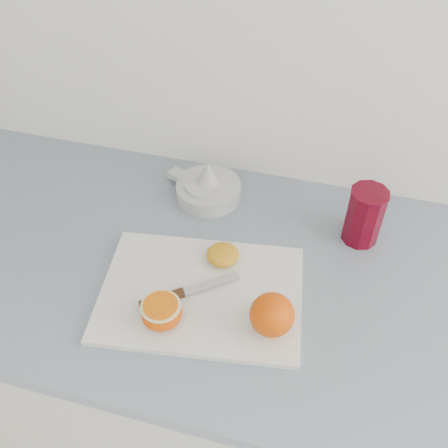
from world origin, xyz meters
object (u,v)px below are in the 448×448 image
cutting_board (201,293)px  citrus_juicer (208,187)px  counter (266,389)px  half_orange (162,312)px  red_tumbler (364,217)px

cutting_board → citrus_juicer: size_ratio=2.04×
cutting_board → counter: bearing=31.9°
cutting_board → citrus_juicer: 0.28m
half_orange → counter: bearing=41.8°
counter → cutting_board: bearing=-148.1°
counter → red_tumbler: size_ratio=21.28×
half_orange → citrus_juicer: (-0.02, 0.34, -0.01)m
half_orange → red_tumbler: (0.31, 0.30, 0.02)m
counter → citrus_juicer: (-0.20, 0.19, 0.47)m
citrus_juicer → red_tumbler: 0.34m
red_tumbler → cutting_board: bearing=-139.7°
cutting_board → half_orange: (-0.05, -0.08, 0.03)m
counter → cutting_board: size_ratio=7.18×
counter → cutting_board: (-0.13, -0.08, 0.45)m
counter → citrus_juicer: citrus_juicer is taller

